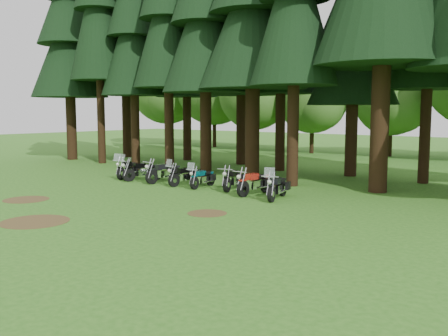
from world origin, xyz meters
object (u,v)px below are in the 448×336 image
at_px(motorcycle_7, 277,188).
at_px(motorcycle_6, 255,184).
at_px(motorcycle_1, 143,171).
at_px(motorcycle_3, 186,176).
at_px(motorcycle_4, 203,179).
at_px(motorcycle_2, 164,173).
at_px(motorcycle_0, 128,169).
at_px(motorcycle_5, 234,180).

bearing_deg(motorcycle_7, motorcycle_6, 150.73).
relative_size(motorcycle_1, motorcycle_3, 1.04).
distance_m(motorcycle_1, motorcycle_7, 8.43).
relative_size(motorcycle_1, motorcycle_4, 1.10).
distance_m(motorcycle_2, motorcycle_7, 7.06).
height_order(motorcycle_0, motorcycle_1, motorcycle_1).
distance_m(motorcycle_3, motorcycle_7, 5.54).
bearing_deg(motorcycle_0, motorcycle_6, -19.49).
xyz_separation_m(motorcycle_3, motorcycle_6, (4.18, -0.14, 0.03)).
bearing_deg(motorcycle_6, motorcycle_5, 164.05).
bearing_deg(motorcycle_5, motorcycle_0, 167.37).
bearing_deg(motorcycle_3, motorcycle_6, 5.90).
distance_m(motorcycle_1, motorcycle_3, 2.91).
xyz_separation_m(motorcycle_4, motorcycle_7, (4.42, -0.45, 0.05)).
bearing_deg(motorcycle_7, motorcycle_5, 148.40).
bearing_deg(motorcycle_4, motorcycle_6, -9.85).
xyz_separation_m(motorcycle_2, motorcycle_6, (5.70, -0.20, -0.00)).
height_order(motorcycle_1, motorcycle_6, motorcycle_1).
bearing_deg(motorcycle_0, motorcycle_7, -21.30).
xyz_separation_m(motorcycle_0, motorcycle_6, (8.41, -0.19, 0.01)).
height_order(motorcycle_5, motorcycle_6, motorcycle_6).
relative_size(motorcycle_0, motorcycle_3, 1.02).
bearing_deg(motorcycle_3, motorcycle_5, 15.92).
xyz_separation_m(motorcycle_0, motorcycle_3, (4.23, -0.05, -0.02)).
height_order(motorcycle_3, motorcycle_5, motorcycle_3).
bearing_deg(motorcycle_2, motorcycle_6, 1.93).
height_order(motorcycle_1, motorcycle_2, motorcycle_1).
bearing_deg(motorcycle_3, motorcycle_4, 6.05).
distance_m(motorcycle_4, motorcycle_6, 3.07).
bearing_deg(motorcycle_2, motorcycle_0, -175.76).
relative_size(motorcycle_4, motorcycle_7, 0.91).
bearing_deg(motorcycle_5, motorcycle_4, 179.62).
relative_size(motorcycle_2, motorcycle_4, 1.15).
bearing_deg(motorcycle_6, motorcycle_2, -179.55).
relative_size(motorcycle_1, motorcycle_6, 0.97).
bearing_deg(motorcycle_7, motorcycle_1, 162.50).
bearing_deg(motorcycle_5, motorcycle_3, 172.70).
xyz_separation_m(motorcycle_1, motorcycle_6, (7.08, -0.01, -0.00)).
xyz_separation_m(motorcycle_5, motorcycle_7, (2.89, -0.85, 0.01)).
distance_m(motorcycle_3, motorcycle_4, 1.11).
height_order(motorcycle_3, motorcycle_7, motorcycle_7).
xyz_separation_m(motorcycle_3, motorcycle_7, (5.52, -0.48, 0.02)).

